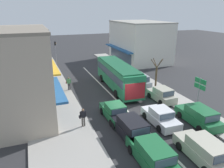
# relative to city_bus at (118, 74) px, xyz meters

# --- Properties ---
(ground_plane) EXTENTS (140.00, 140.00, 0.00)m
(ground_plane) POSITION_rel_city_bus_xyz_m (-1.60, -6.06, -1.88)
(ground_plane) COLOR #2D2D30
(lane_centre_line) EXTENTS (0.20, 28.00, 0.01)m
(lane_centre_line) POSITION_rel_city_bus_xyz_m (-1.60, -2.06, -1.88)
(lane_centre_line) COLOR silver
(lane_centre_line) RESTS_ON ground
(sidewalk_left) EXTENTS (5.20, 44.00, 0.14)m
(sidewalk_left) POSITION_rel_city_bus_xyz_m (-8.40, -0.06, -1.81)
(sidewalk_left) COLOR #A39E96
(sidewalk_left) RESTS_ON ground
(kerb_right) EXTENTS (2.80, 44.00, 0.12)m
(kerb_right) POSITION_rel_city_bus_xyz_m (4.60, -0.06, -1.82)
(kerb_right) COLOR #A39E96
(kerb_right) RESTS_ON ground
(shopfront_corner_near) EXTENTS (7.34, 7.66, 8.17)m
(shopfront_corner_near) POSITION_rel_city_bus_xyz_m (-11.78, -4.96, 2.20)
(shopfront_corner_near) COLOR #B2A38E
(shopfront_corner_near) RESTS_ON ground
(shopfront_mid_block) EXTENTS (8.50, 8.84, 7.69)m
(shopfront_mid_block) POSITION_rel_city_bus_xyz_m (-11.78, 3.57, 1.96)
(shopfront_mid_block) COLOR beige
(shopfront_mid_block) RESTS_ON ground
(building_right_far) EXTENTS (9.05, 12.07, 7.50)m
(building_right_far) POSITION_rel_city_bus_xyz_m (9.88, 13.27, 1.87)
(building_right_far) COLOR silver
(building_right_far) RESTS_ON ground
(city_bus) EXTENTS (3.14, 10.97, 3.23)m
(city_bus) POSITION_rel_city_bus_xyz_m (0.00, 0.00, 0.00)
(city_bus) COLOR #237A4C
(city_bus) RESTS_ON ground
(sedan_queue_far_back) EXTENTS (1.96, 4.23, 1.47)m
(sedan_queue_far_back) POSITION_rel_city_bus_xyz_m (0.06, -9.79, -1.22)
(sedan_queue_far_back) COLOR silver
(sedan_queue_far_back) RESTS_ON ground
(wagon_adjacent_lane_lead) EXTENTS (2.02, 4.54, 1.58)m
(wagon_adjacent_lane_lead) POSITION_rel_city_bus_xyz_m (-3.26, -10.69, -1.14)
(wagon_adjacent_lane_lead) COLOR black
(wagon_adjacent_lane_lead) RESTS_ON ground
(wagon_behind_bus_near) EXTENTS (2.07, 4.56, 1.58)m
(wagon_behind_bus_near) POSITION_rel_city_bus_xyz_m (0.04, -15.09, -1.14)
(wagon_behind_bus_near) COLOR #B7B29E
(wagon_behind_bus_near) RESTS_ON ground
(wagon_adjacent_lane_trail) EXTENTS (2.02, 4.54, 1.58)m
(wagon_adjacent_lane_trail) POSITION_rel_city_bus_xyz_m (-3.40, -14.20, -1.14)
(wagon_adjacent_lane_trail) COLOR #1E6638
(wagon_adjacent_lane_trail) RESTS_ON ground
(sedan_queue_gap_filler) EXTENTS (1.90, 4.20, 1.47)m
(sedan_queue_gap_filler) POSITION_rel_city_bus_xyz_m (-3.35, -7.48, -1.22)
(sedan_queue_gap_filler) COLOR #1E6638
(sedan_queue_gap_filler) RESTS_ON ground
(parked_wagon_kerb_front) EXTENTS (2.04, 4.55, 1.58)m
(parked_wagon_kerb_front) POSITION_rel_city_bus_xyz_m (3.19, -11.00, -1.14)
(parked_wagon_kerb_front) COLOR #1E6638
(parked_wagon_kerb_front) RESTS_ON ground
(parked_hatchback_kerb_second) EXTENTS (1.92, 3.76, 1.54)m
(parked_hatchback_kerb_second) POSITION_rel_city_bus_xyz_m (3.00, -5.43, -1.17)
(parked_hatchback_kerb_second) COLOR #B7B29E
(parked_hatchback_kerb_second) RESTS_ON ground
(parked_wagon_kerb_third) EXTENTS (2.06, 4.56, 1.58)m
(parked_wagon_kerb_third) POSITION_rel_city_bus_xyz_m (3.00, 0.04, -1.14)
(parked_wagon_kerb_third) COLOR #9EA3A8
(parked_wagon_kerb_third) RESTS_ON ground
(traffic_light_downstreet) EXTENTS (0.33, 0.24, 4.20)m
(traffic_light_downstreet) POSITION_rel_city_bus_xyz_m (-5.70, 15.89, 0.97)
(traffic_light_downstreet) COLOR gray
(traffic_light_downstreet) RESTS_ON ground
(directional_road_sign) EXTENTS (0.10, 1.40, 3.60)m
(directional_road_sign) POSITION_rel_city_bus_xyz_m (4.53, -9.24, 0.82)
(directional_road_sign) COLOR gray
(directional_road_sign) RESTS_ON ground
(street_tree_right) EXTENTS (1.76, 1.93, 4.01)m
(street_tree_right) POSITION_rel_city_bus_xyz_m (4.42, -1.86, 0.01)
(street_tree_right) COLOR brown
(street_tree_right) RESTS_ON ground
(pedestrian_with_handbag_near) EXTENTS (0.65, 0.30, 1.63)m
(pedestrian_with_handbag_near) POSITION_rel_city_bus_xyz_m (-6.49, -8.05, -0.81)
(pedestrian_with_handbag_near) COLOR #4C4742
(pedestrian_with_handbag_near) RESTS_ON sidewalk_left
(pedestrian_browsing_midblock) EXTENTS (0.66, 0.35, 1.63)m
(pedestrian_browsing_midblock) POSITION_rel_city_bus_xyz_m (-6.02, 1.34, -0.81)
(pedestrian_browsing_midblock) COLOR #333338
(pedestrian_browsing_midblock) RESTS_ON sidewalk_left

